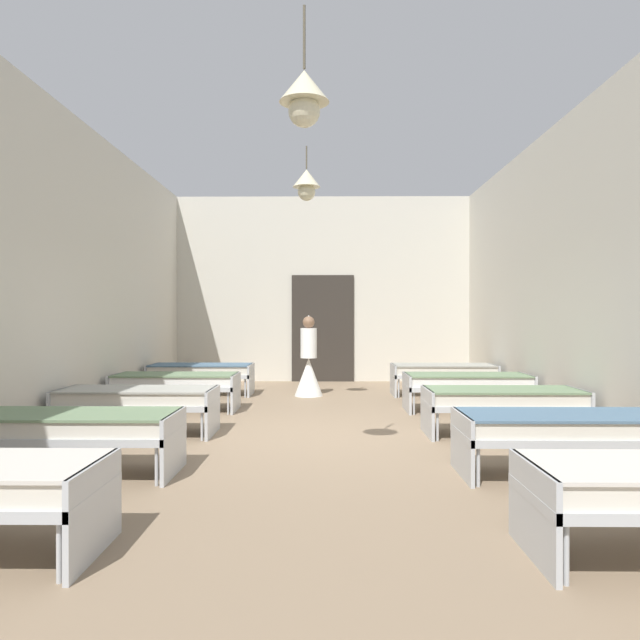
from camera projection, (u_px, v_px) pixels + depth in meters
The scene contains 11 objects.
ground_plane at pixel (320, 439), 7.46m from camera, with size 7.21×13.00×0.10m, color #8C755B.
room_shell at pixel (321, 274), 8.86m from camera, with size 7.01×12.60×4.18m.
bed_left_row_1 at pixel (74, 427), 5.58m from camera, with size 1.90×0.84×0.57m.
bed_right_row_1 at pixel (564, 428), 5.53m from camera, with size 1.90×0.84×0.57m.
bed_left_row_2 at pixel (138, 399), 7.48m from camera, with size 1.90×0.84×0.57m.
bed_right_row_2 at pixel (503, 400), 7.43m from camera, with size 1.90×0.84×0.57m.
bed_left_row_3 at pixel (176, 382), 9.38m from camera, with size 1.90×0.84×0.57m.
bed_right_row_3 at pixel (467, 383), 9.33m from camera, with size 1.90×0.84×0.57m.
bed_left_row_4 at pixel (201, 371), 11.28m from camera, with size 1.90×0.84×0.57m.
bed_right_row_4 at pixel (443, 372), 11.23m from camera, with size 1.90×0.84×0.57m.
nurse_near_aisle at pixel (309, 367), 11.13m from camera, with size 0.52×0.52×1.49m.
Camera 1 is at (0.08, -7.45, 1.46)m, focal length 33.91 mm.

